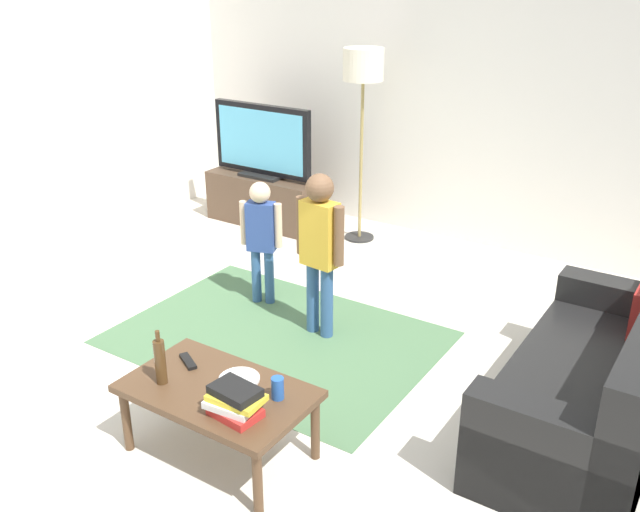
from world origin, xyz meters
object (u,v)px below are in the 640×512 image
at_px(coffee_table, 218,396).
at_px(tv_remote, 188,361).
at_px(bottle, 160,361).
at_px(tv, 262,142).
at_px(child_center, 320,241).
at_px(book_stack, 235,401).
at_px(plate, 239,379).
at_px(couch, 603,390).
at_px(soda_can, 278,388).
at_px(floor_lamp, 363,75).
at_px(tv_stand, 265,200).
at_px(child_near_tv, 261,232).

height_order(coffee_table, tv_remote, tv_remote).
xyz_separation_m(bottle, tv_remote, (-0.02, 0.22, -0.12)).
distance_m(tv, child_center, 2.34).
distance_m(book_stack, plate, 0.31).
bearing_deg(couch, plate, -143.89).
bearing_deg(plate, tv_remote, -176.73).
distance_m(tv, couch, 4.07).
distance_m(tv, plate, 3.55).
xyz_separation_m(tv_remote, soda_can, (0.62, 0.00, 0.05)).
xyz_separation_m(tv, bottle, (1.70, -3.12, -0.30)).
bearing_deg(soda_can, floor_lamp, 112.80).
relative_size(child_center, bottle, 3.82).
bearing_deg(floor_lamp, child_center, -68.52).
height_order(tv, child_center, tv).
height_order(tv_stand, soda_can, soda_can).
relative_size(tv, tv_remote, 6.47).
bearing_deg(bottle, coffee_table, 23.20).
bearing_deg(soda_can, tv_remote, 180.00).
bearing_deg(couch, book_stack, -135.46).
relative_size(coffee_table, book_stack, 3.42).
bearing_deg(book_stack, tv_stand, 125.15).
relative_size(floor_lamp, bottle, 5.71).
distance_m(book_stack, bottle, 0.51).
height_order(book_stack, plate, book_stack).
distance_m(tv_stand, tv, 0.60).
relative_size(tv_stand, tv_remote, 7.06).
bearing_deg(book_stack, couch, 44.54).
distance_m(floor_lamp, tv_remote, 3.33).
xyz_separation_m(floor_lamp, coffee_table, (0.97, -3.17, -1.17)).
xyz_separation_m(couch, coffee_table, (-1.67, -1.30, 0.08)).
relative_size(tv_remote, plate, 0.77).
relative_size(couch, bottle, 5.77).
bearing_deg(book_stack, floor_lamp, 109.97).
height_order(child_near_tv, soda_can, child_near_tv).
bearing_deg(tv, tv_stand, 90.00).
bearing_deg(couch, child_center, 177.00).
height_order(coffee_table, bottle, bottle).
bearing_deg(plate, couch, 36.11).
distance_m(child_near_tv, book_stack, 2.05).
bearing_deg(plate, book_stack, -54.02).
bearing_deg(plate, tv, 125.28).
distance_m(tv_stand, child_near_tv, 1.82).
distance_m(child_center, soda_can, 1.45).
relative_size(couch, plate, 8.18).
height_order(tv_stand, floor_lamp, floor_lamp).
relative_size(tv, coffee_table, 1.10).
bearing_deg(child_center, soda_can, -65.46).
xyz_separation_m(tv_stand, child_center, (1.71, -1.61, 0.47)).
xyz_separation_m(bottle, plate, (0.33, 0.24, -0.12)).
xyz_separation_m(tv, child_near_tv, (1.07, -1.42, -0.26)).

